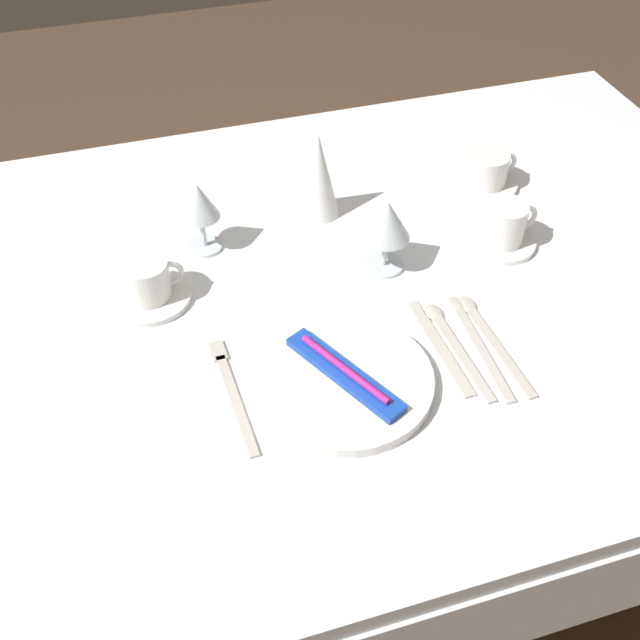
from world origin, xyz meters
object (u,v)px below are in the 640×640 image
Objects in this scene: spoon_tea at (487,332)px; spoon_dessert at (473,334)px; coffee_cup_right at (487,168)px; spoon_soup at (451,339)px; wine_glass_centre at (199,205)px; toothbrush_package at (344,373)px; wine_glass_left at (387,223)px; coffee_cup_left at (147,279)px; fork_outer at (232,390)px; napkin_folded at (318,175)px; dinner_plate at (344,381)px; dinner_knife at (441,349)px; coffee_cup_far at (505,223)px.

spoon_dessert is at bearing 173.21° from spoon_tea.
coffee_cup_right is at bearing 65.00° from spoon_tea.
spoon_dessert is 1.01× the size of spoon_tea.
wine_glass_centre is at bearing 133.83° from spoon_soup.
spoon_soup is at bearing 11.74° from toothbrush_package.
wine_glass_left is at bearing 101.33° from spoon_soup.
coffee_cup_left is 0.76× the size of wine_glass_centre.
spoon_soup is 0.04m from spoon_dessert.
fork_outer is at bearing -179.42° from spoon_soup.
spoon_tea is 2.30× the size of coffee_cup_left.
fork_outer is 0.46m from napkin_folded.
spoon_tea is at bearing -63.63° from wine_glass_left.
wine_glass_centre is (-0.13, 0.37, 0.08)m from dinner_plate.
coffee_cup_left is (-0.41, 0.24, 0.04)m from dinner_knife.
napkin_folded is at bearing 78.21° from dinner_plate.
coffee_cup_far is at bearing -0.57° from wine_glass_left.
wine_glass_centre is at bearing -176.85° from coffee_cup_right.
toothbrush_package reaches higher than spoon_soup.
wine_glass_centre is (-0.55, -0.03, 0.05)m from coffee_cup_right.
coffee_cup_left is 0.74× the size of wine_glass_left.
napkin_folded reaches higher than wine_glass_left.
dinner_knife is 0.48m from coffee_cup_left.
spoon_dessert is 0.41m from napkin_folded.
napkin_folded is at bearing 56.97° from fork_outer.
fork_outer is 0.99× the size of spoon_tea.
toothbrush_package is at bearing -122.39° from wine_glass_left.
wine_glass_left reaches higher than coffee_cup_far.
toothbrush_package is 0.17m from dinner_knife.
coffee_cup_far reaches higher than spoon_dessert.
spoon_dessert is (0.06, 0.02, 0.00)m from dinner_knife.
spoon_dessert is at bearing 0.49° from fork_outer.
spoon_dessert is at bearing -43.14° from wine_glass_centre.
coffee_cup_far is 0.74× the size of wine_glass_left.
napkin_folded is at bearing 101.21° from dinner_knife.
fork_outer is at bearing -179.51° from spoon_dessert.
coffee_cup_left is (-0.08, 0.23, 0.04)m from fork_outer.
coffee_cup_far reaches higher than spoon_tea.
spoon_tea is 0.24m from wine_glass_left.
spoon_soup is at bearing -46.17° from wine_glass_centre.
napkin_folded reaches higher than wine_glass_centre.
dinner_knife is at bearing -49.67° from wine_glass_centre.
coffee_cup_left reaches higher than dinner_knife.
coffee_cup_left is at bearing -156.24° from napkin_folded.
toothbrush_package is 0.42m from napkin_folded.
wine_glass_centre is at bearing 130.33° from dinner_knife.
coffee_cup_far is 0.22m from wine_glass_left.
spoon_tea is 0.42m from napkin_folded.
wine_glass_left reaches higher than spoon_tea.
dinner_plate is at bearing -12.50° from fork_outer.
coffee_cup_right is at bearing 32.32° from wine_glass_left.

